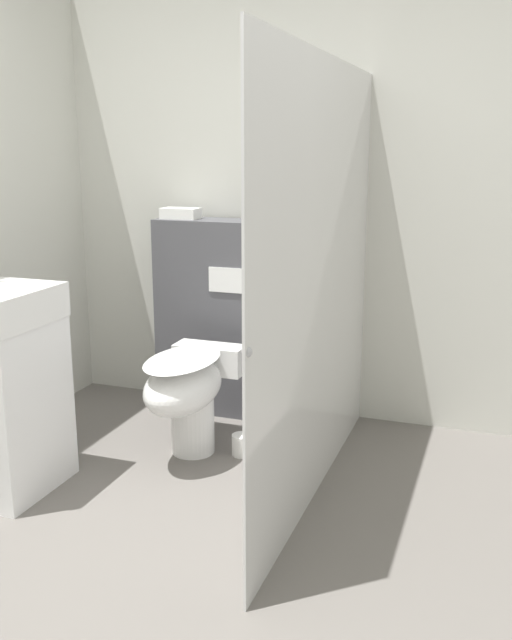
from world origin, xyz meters
TOP-DOWN VIEW (x-y plane):
  - ground_plane at (0.00, 0.00)m, footprint 12.00×12.00m
  - wall_back at (0.00, 2.03)m, footprint 8.00×0.06m
  - partition_panel at (-0.33, 1.85)m, footprint 0.94×0.26m
  - shower_glass at (0.38, 1.04)m, footprint 0.04×1.92m
  - toilet at (-0.34, 1.19)m, footprint 0.38×0.70m
  - hair_drier at (-0.17, 1.88)m, footprint 0.18×0.09m
  - folded_towel at (-0.67, 1.84)m, footprint 0.22×0.12m
  - spare_toilet_roll at (-0.08, 1.28)m, footprint 0.11×0.11m

SIDE VIEW (x-z plane):
  - ground_plane at x=0.00m, z-range 0.00..0.00m
  - spare_toilet_roll at x=-0.08m, z-range 0.00..0.11m
  - toilet at x=-0.34m, z-range 0.09..0.63m
  - partition_panel at x=-0.33m, z-range 0.00..1.15m
  - shower_glass at x=0.38m, z-range 0.00..1.92m
  - folded_towel at x=-0.67m, z-range 1.15..1.21m
  - wall_back at x=0.00m, z-range 0.00..2.50m
  - hair_drier at x=-0.17m, z-range 1.18..1.34m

